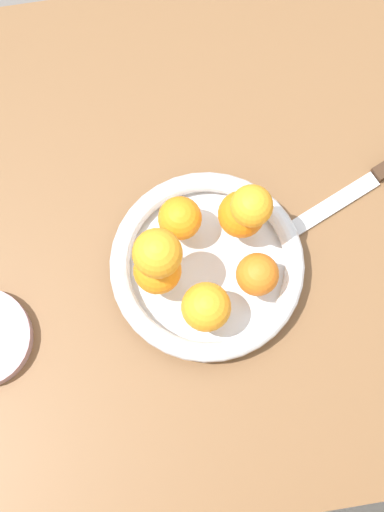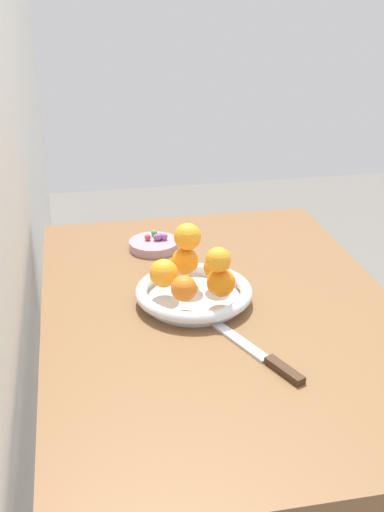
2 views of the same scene
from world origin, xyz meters
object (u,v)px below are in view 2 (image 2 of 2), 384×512
candy_ball_1 (157,237)px  candy_ball_6 (157,237)px  candy_ball_3 (158,237)px  dining_table (222,344)px  orange_4 (221,282)px  orange_0 (217,267)px  candy_ball_0 (160,236)px  orange_1 (185,261)px  candy_dish (154,245)px  orange_2 (164,273)px  fruit_bowl (194,294)px  candy_ball_5 (154,233)px  orange_6 (218,260)px  orange_5 (187,237)px  candy_ball_4 (148,237)px  knife (262,355)px  candy_ball_2 (164,237)px  orange_3 (184,289)px

candy_ball_1 → candy_ball_6: (-0.00, -0.00, 0.00)m
candy_ball_1 → candy_ball_3: 0.00m
dining_table → orange_4: size_ratio=18.30×
orange_4 → orange_0: bearing=-7.4°
candy_ball_0 → orange_1: bearing=-175.4°
candy_dish → candy_ball_1: candy_ball_1 is taller
orange_2 → candy_ball_6: orange_2 is taller
candy_ball_6 → fruit_bowl: bearing=-173.0°
dining_table → orange_2: size_ratio=17.87×
candy_ball_0 → candy_ball_5: size_ratio=1.04×
candy_ball_0 → orange_6: bearing=-169.8°
candy_ball_1 → orange_5: bearing=-171.5°
orange_2 → candy_ball_3: bearing=-5.8°
dining_table → orange_6: orange_6 is taller
fruit_bowl → orange_5: size_ratio=4.24×
orange_1 → candy_ball_4: (0.24, 0.05, -0.04)m
fruit_bowl → orange_0: size_ratio=4.53×
orange_5 → candy_ball_6: size_ratio=3.40×
dining_table → candy_ball_1: bearing=15.3°
candy_ball_0 → candy_ball_6: candy_ball_6 is taller
candy_dish → knife: 0.55m
candy_dish → candy_ball_2: bearing=-86.5°
fruit_bowl → orange_6: 0.13m
candy_dish → orange_3: orange_3 is taller
orange_2 → orange_4: orange_2 is taller
fruit_bowl → orange_2: (0.01, 0.06, 0.05)m
candy_dish → candy_ball_5: (0.03, -0.01, 0.02)m
fruit_bowl → orange_3: (-0.06, 0.03, 0.05)m
candy_ball_3 → candy_ball_6: (-0.00, 0.00, -0.00)m
candy_dish → orange_6: size_ratio=2.45×
candy_ball_5 → knife: 0.58m
candy_ball_2 → orange_6: bearing=-171.1°
candy_ball_0 → candy_ball_2: 0.01m
orange_6 → orange_0: bearing=-12.3°
fruit_bowl → candy_ball_1: (0.30, 0.04, 0.01)m
orange_6 → candy_ball_2: size_ratio=2.94×
fruit_bowl → candy_ball_3: size_ratio=13.21×
orange_2 → candy_ball_3: 0.29m
orange_3 → orange_6: (-0.00, -0.07, 0.06)m
fruit_bowl → candy_ball_5: 0.34m
candy_ball_1 → fruit_bowl: bearing=-172.8°
candy_ball_0 → candy_ball_5: 0.03m
orange_2 → orange_6: 0.14m
orange_0 → orange_6: (-0.08, 0.02, 0.06)m
candy_dish → orange_5: (-0.24, -0.04, 0.12)m
candy_ball_4 → knife: 0.56m
candy_ball_3 → knife: 0.55m
candy_ball_1 → candy_ball_5: candy_ball_1 is taller
dining_table → orange_6: size_ratio=21.25×
candy_ball_1 → candy_ball_3: candy_ball_3 is taller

